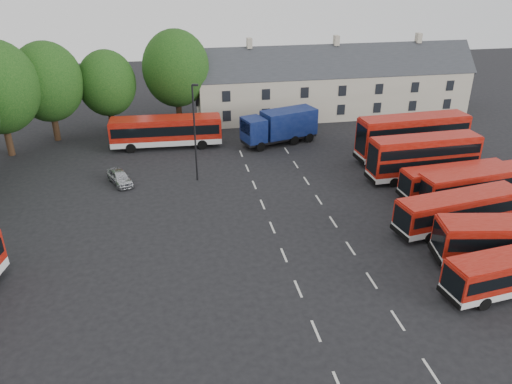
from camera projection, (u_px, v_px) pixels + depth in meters
ground at (278, 241)px, 37.37m from camera, size 140.00×140.00×0.00m
lane_markings at (303, 225)px, 39.54m from camera, size 5.15×33.80×0.01m
treeline at (26, 98)px, 48.21m from camera, size 29.92×32.59×12.01m
terrace_houses at (333, 85)px, 64.47m from camera, size 35.70×7.13×10.06m
bus_row_c at (460, 209)px, 38.23m from camera, size 10.58×3.92×2.92m
bus_row_d at (475, 183)px, 42.49m from camera, size 10.41×3.61×2.88m
bus_row_e at (455, 179)px, 43.48m from camera, size 9.87×2.92×2.75m
bus_dd_south at (424, 155)px, 46.34m from camera, size 10.45×2.81×4.25m
bus_dd_north at (412, 135)px, 50.66m from camera, size 11.51×3.33×4.66m
bus_north at (166, 130)px, 54.19m from camera, size 11.97×3.19×3.36m
box_truck at (280, 125)px, 55.24m from camera, size 8.88×5.02×3.71m
silver_car at (120, 177)px, 46.20m from camera, size 2.89×4.08×1.29m
lamppost at (195, 131)px, 45.06m from camera, size 0.64×0.36×9.16m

